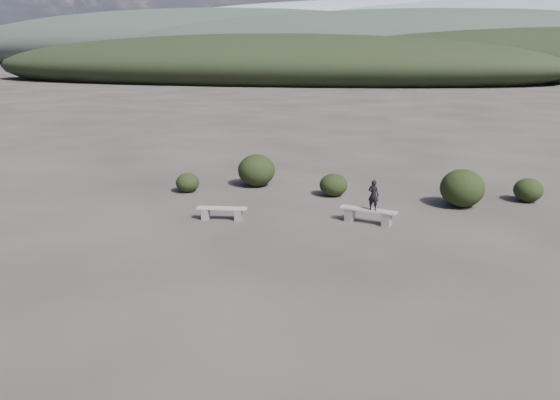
# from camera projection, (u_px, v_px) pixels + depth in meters

# --- Properties ---
(ground) EXTENTS (1200.00, 1200.00, 0.00)m
(ground) POSITION_uv_depth(u_px,v_px,m) (239.00, 276.00, 14.00)
(ground) COLOR #2E2824
(ground) RESTS_ON ground
(bench_left) EXTENTS (1.75, 0.60, 0.43)m
(bench_left) POSITION_uv_depth(u_px,v_px,m) (222.00, 212.00, 18.58)
(bench_left) COLOR slate
(bench_left) RESTS_ON ground
(bench_right) EXTENTS (1.96, 0.81, 0.48)m
(bench_right) POSITION_uv_depth(u_px,v_px,m) (368.00, 215.00, 18.21)
(bench_right) COLOR slate
(bench_right) RESTS_ON ground
(seated_person) EXTENTS (0.43, 0.35, 1.02)m
(seated_person) POSITION_uv_depth(u_px,v_px,m) (373.00, 195.00, 17.96)
(seated_person) COLOR black
(seated_person) RESTS_ON bench_right
(shrub_a) EXTENTS (0.96, 0.96, 0.79)m
(shrub_a) POSITION_uv_depth(u_px,v_px,m) (188.00, 183.00, 22.22)
(shrub_a) COLOR black
(shrub_a) RESTS_ON ground
(shrub_b) EXTENTS (1.58, 1.58, 1.35)m
(shrub_b) POSITION_uv_depth(u_px,v_px,m) (256.00, 170.00, 23.14)
(shrub_b) COLOR black
(shrub_b) RESTS_ON ground
(shrub_c) EXTENTS (1.12, 1.12, 0.89)m
(shrub_c) POSITION_uv_depth(u_px,v_px,m) (334.00, 185.00, 21.59)
(shrub_c) COLOR black
(shrub_c) RESTS_ON ground
(shrub_d) EXTENTS (1.60, 1.60, 1.40)m
(shrub_d) POSITION_uv_depth(u_px,v_px,m) (462.00, 188.00, 20.04)
(shrub_d) COLOR black
(shrub_d) RESTS_ON ground
(shrub_e) EXTENTS (1.08, 1.08, 0.90)m
(shrub_e) POSITION_uv_depth(u_px,v_px,m) (528.00, 190.00, 20.78)
(shrub_e) COLOR black
(shrub_e) RESTS_ON ground
(mountain_ridges) EXTENTS (500.00, 400.00, 56.00)m
(mountain_ridges) POSITION_uv_depth(u_px,v_px,m) (398.00, 42.00, 330.55)
(mountain_ridges) COLOR black
(mountain_ridges) RESTS_ON ground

